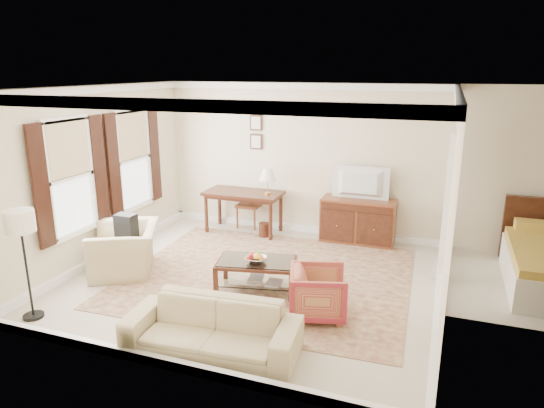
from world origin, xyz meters
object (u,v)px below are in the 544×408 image
Objects in this scene: club_armchair at (124,242)px; writing_desk at (243,197)px; striped_armchair at (318,291)px; coffee_table at (257,267)px; sofa at (212,320)px; tv at (360,173)px; sideboard at (358,221)px.

writing_desk is at bearing 129.34° from club_armchair.
writing_desk is 2.06× the size of striped_armchair.
sofa is (0.10, -1.64, 0.02)m from coffee_table.
club_armchair reaches higher than striped_armchair.
tv is at bearing -15.76° from striped_armchair.
writing_desk is at bearing 22.46° from striped_armchair.
tv reaches higher than writing_desk.
coffee_table is at bearing -111.52° from sideboard.
club_armchair is at bearing -178.55° from coffee_table.
tv is 0.79× the size of coffee_table.
tv is at bearing -90.00° from sideboard.
writing_desk is 1.11× the size of sideboard.
writing_desk is 1.52× the size of tv.
sideboard reaches higher than sofa.
writing_desk is at bearing 103.63° from sofa.
sideboard is at bearing 4.79° from writing_desk.
coffee_table is 0.62× the size of sofa.
club_armchair is 2.83m from sofa.
striped_armchair is (0.03, -2.98, -0.96)m from tv.
club_armchair is at bearing 141.24° from sofa.
sofa is at bearing 125.97° from striped_armchair.
sideboard is at bearing 68.48° from coffee_table.
sideboard is 1.36× the size of tv.
sofa reaches higher than striped_armchair.
club_armchair is (-3.24, -2.62, 0.08)m from sideboard.
striped_armchair is at bearing -89.48° from sideboard.
striped_armchair is 1.53m from sofa.
tv is 4.24m from club_armchair.
tv reaches higher than sofa.
sofa is (-0.91, -4.18, -0.94)m from tv.
club_armchair is at bearing 67.07° from striped_armchair.
sideboard is at bearing 100.91° from club_armchair.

